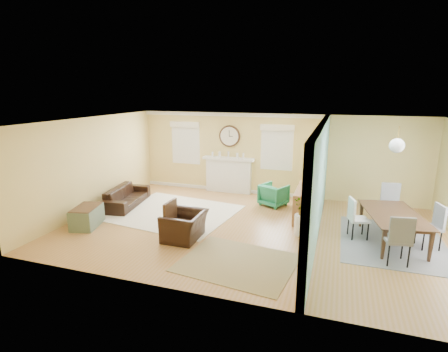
# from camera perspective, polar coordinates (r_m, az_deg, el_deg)

# --- Properties ---
(floor) EXTENTS (9.00, 9.00, 0.00)m
(floor) POSITION_cam_1_polar(r_m,az_deg,el_deg) (8.64, 4.46, -8.61)
(floor) COLOR #AD7839
(floor) RESTS_ON ground
(wall_back) EXTENTS (9.00, 0.02, 2.60)m
(wall_back) POSITION_cam_1_polar(r_m,az_deg,el_deg) (11.11, 8.37, 3.35)
(wall_back) COLOR #EECF76
(wall_back) RESTS_ON ground
(wall_front) EXTENTS (9.00, 0.02, 2.60)m
(wall_front) POSITION_cam_1_polar(r_m,az_deg,el_deg) (5.50, -3.00, -7.44)
(wall_front) COLOR #EECF76
(wall_front) RESTS_ON ground
(wall_left) EXTENTS (0.02, 6.00, 2.60)m
(wall_left) POSITION_cam_1_polar(r_m,az_deg,el_deg) (10.25, -20.60, 1.73)
(wall_left) COLOR #EECF76
(wall_left) RESTS_ON ground
(ceiling) EXTENTS (9.00, 6.00, 0.02)m
(ceiling) POSITION_cam_1_polar(r_m,az_deg,el_deg) (8.02, 4.80, 8.83)
(ceiling) COLOR white
(ceiling) RESTS_ON wall_back
(partition) EXTENTS (0.17, 6.00, 2.60)m
(partition) POSITION_cam_1_polar(r_m,az_deg,el_deg) (8.28, 15.30, -0.19)
(partition) COLOR #EECF76
(partition) RESTS_ON ground
(fireplace) EXTENTS (1.70, 0.30, 1.17)m
(fireplace) POSITION_cam_1_polar(r_m,az_deg,el_deg) (11.49, 0.76, 0.26)
(fireplace) COLOR white
(fireplace) RESTS_ON ground
(wall_clock) EXTENTS (0.70, 0.07, 0.70)m
(wall_clock) POSITION_cam_1_polar(r_m,az_deg,el_deg) (11.35, 0.91, 6.53)
(wall_clock) COLOR #48311D
(wall_clock) RESTS_ON wall_back
(window_left) EXTENTS (1.05, 0.13, 1.42)m
(window_left) POSITION_cam_1_polar(r_m,az_deg,el_deg) (11.91, -6.27, 5.87)
(window_left) COLOR white
(window_left) RESTS_ON wall_back
(window_right) EXTENTS (1.05, 0.13, 1.42)m
(window_right) POSITION_cam_1_polar(r_m,az_deg,el_deg) (11.00, 8.64, 5.13)
(window_right) COLOR white
(window_right) RESTS_ON wall_back
(pendant) EXTENTS (0.30, 0.30, 0.55)m
(pendant) POSITION_cam_1_polar(r_m,az_deg,el_deg) (7.92, 26.40, 4.46)
(pendant) COLOR gold
(pendant) RESTS_ON ceiling
(rug_cream) EXTENTS (3.50, 3.13, 0.02)m
(rug_cream) POSITION_cam_1_polar(r_m,az_deg,el_deg) (9.79, -8.24, -5.92)
(rug_cream) COLOR white
(rug_cream) RESTS_ON floor
(rug_jute) EXTENTS (2.37, 2.03, 0.01)m
(rug_jute) POSITION_cam_1_polar(r_m,az_deg,el_deg) (7.06, 2.21, -13.94)
(rug_jute) COLOR tan
(rug_jute) RESTS_ON floor
(rug_grey) EXTENTS (2.17, 2.72, 0.01)m
(rug_grey) POSITION_cam_1_polar(r_m,az_deg,el_deg) (8.75, 25.74, -9.70)
(rug_grey) COLOR gray
(rug_grey) RESTS_ON floor
(sofa) EXTENTS (1.03, 1.99, 0.55)m
(sofa) POSITION_cam_1_polar(r_m,az_deg,el_deg) (10.60, -15.64, -3.22)
(sofa) COLOR black
(sofa) RESTS_ON floor
(eames_chair) EXTENTS (0.84, 0.97, 0.63)m
(eames_chair) POSITION_cam_1_polar(r_m,az_deg,el_deg) (8.01, -6.44, -8.10)
(eames_chair) COLOR black
(eames_chair) RESTS_ON floor
(green_chair) EXTENTS (0.92, 0.93, 0.64)m
(green_chair) POSITION_cam_1_polar(r_m,az_deg,el_deg) (10.32, 8.12, -3.05)
(green_chair) COLOR #176F47
(green_chair) RESTS_ON floor
(trunk) EXTENTS (0.75, 0.99, 0.51)m
(trunk) POSITION_cam_1_polar(r_m,az_deg,el_deg) (9.32, -21.48, -6.19)
(trunk) COLOR slate
(trunk) RESTS_ON floor
(credenza) EXTENTS (0.54, 1.60, 0.80)m
(credenza) POSITION_cam_1_polar(r_m,az_deg,el_deg) (9.50, 13.30, -4.28)
(credenza) COLOR #916140
(credenza) RESTS_ON floor
(tv) EXTENTS (0.19, 1.16, 0.67)m
(tv) POSITION_cam_1_polar(r_m,az_deg,el_deg) (9.31, 13.44, 0.02)
(tv) COLOR black
(tv) RESTS_ON credenza
(garden_stool) EXTENTS (0.33, 0.33, 0.48)m
(garden_stool) POSITION_cam_1_polar(r_m,az_deg,el_deg) (8.41, 12.49, -7.78)
(garden_stool) COLOR white
(garden_stool) RESTS_ON floor
(potted_plant) EXTENTS (0.44, 0.44, 0.37)m
(potted_plant) POSITION_cam_1_polar(r_m,az_deg,el_deg) (8.27, 12.65, -5.02)
(potted_plant) COLOR #337F33
(potted_plant) RESTS_ON garden_stool
(dining_table) EXTENTS (1.43, 2.10, 0.68)m
(dining_table) POSITION_cam_1_polar(r_m,az_deg,el_deg) (8.63, 25.97, -7.66)
(dining_table) COLOR #48311D
(dining_table) RESTS_ON floor
(dining_chair_n) EXTENTS (0.51, 0.51, 1.02)m
(dining_chair_n) POSITION_cam_1_polar(r_m,az_deg,el_deg) (9.68, 25.70, -3.71)
(dining_chair_n) COLOR gray
(dining_chair_n) RESTS_ON floor
(dining_chair_s) EXTENTS (0.52, 0.52, 1.02)m
(dining_chair_s) POSITION_cam_1_polar(r_m,az_deg,el_deg) (7.58, 26.48, -8.53)
(dining_chair_s) COLOR gray
(dining_chair_s) RESTS_ON floor
(dining_chair_w) EXTENTS (0.51, 0.51, 0.94)m
(dining_chair_w) POSITION_cam_1_polar(r_m,az_deg,el_deg) (8.50, 21.19, -5.96)
(dining_chair_w) COLOR white
(dining_chair_w) RESTS_ON floor
(dining_chair_e) EXTENTS (0.53, 0.53, 0.97)m
(dining_chair_e) POSITION_cam_1_polar(r_m,az_deg,el_deg) (8.63, 30.57, -6.58)
(dining_chair_e) COLOR gray
(dining_chair_e) RESTS_ON floor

